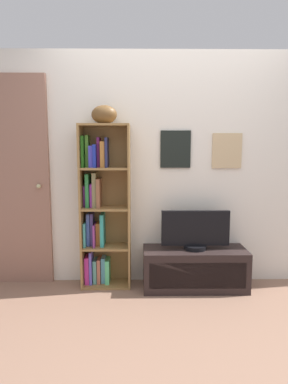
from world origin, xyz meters
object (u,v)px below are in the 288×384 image
object	(u,v)px
bookshelf	(101,209)
television	(195,231)
tv_stand	(194,268)
door	(8,182)
football	(104,115)

from	to	relation	value
bookshelf	television	size ratio (longest dim) A/B	2.43
tv_stand	television	distance (m)	0.38
bookshelf	door	bearing A→B (deg)	175.44
television	door	size ratio (longest dim) A/B	0.32
football	tv_stand	distance (m)	1.73
bookshelf	door	xyz separation A→B (m)	(-0.92, 0.07, 0.27)
tv_stand	door	world-z (taller)	door
football	television	distance (m)	1.41
tv_stand	bookshelf	bearing A→B (deg)	174.00
door	television	bearing A→B (deg)	-5.24
bookshelf	tv_stand	bearing A→B (deg)	-6.00
door	bookshelf	bearing A→B (deg)	-4.56
television	door	world-z (taller)	door
tv_stand	football	bearing A→B (deg)	175.56
bookshelf	television	bearing A→B (deg)	-5.93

